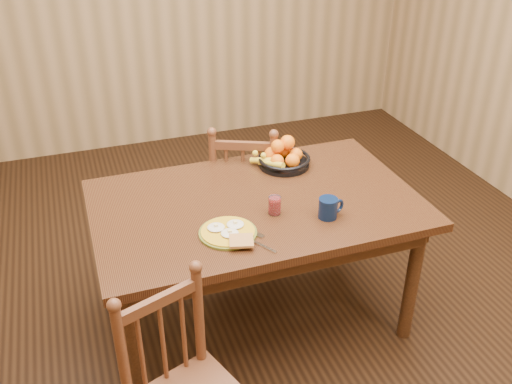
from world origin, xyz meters
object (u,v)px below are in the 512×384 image
object	(u,v)px
breakfast_plate	(229,232)
fruit_bowl	(283,157)
chair_far	(246,195)
coffee_mug	(329,208)
dining_table	(256,215)

from	to	relation	value
breakfast_plate	fruit_bowl	world-z (taller)	fruit_bowl
breakfast_plate	fruit_bowl	size ratio (longest dim) A/B	0.92
chair_far	breakfast_plate	bearing A→B (deg)	90.62
breakfast_plate	coffee_mug	size ratio (longest dim) A/B	2.24
chair_far	breakfast_plate	world-z (taller)	chair_far
chair_far	fruit_bowl	size ratio (longest dim) A/B	2.84
coffee_mug	fruit_bowl	xyz separation A→B (m)	(-0.01, 0.56, 0.00)
coffee_mug	fruit_bowl	size ratio (longest dim) A/B	0.41
chair_far	fruit_bowl	world-z (taller)	chair_far
dining_table	chair_far	size ratio (longest dim) A/B	1.74
dining_table	fruit_bowl	distance (m)	0.43
dining_table	breakfast_plate	xyz separation A→B (m)	(-0.21, -0.24, 0.10)
dining_table	chair_far	xyz separation A→B (m)	(0.13, 0.56, -0.22)
chair_far	coffee_mug	bearing A→B (deg)	123.75
dining_table	breakfast_plate	size ratio (longest dim) A/B	5.35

